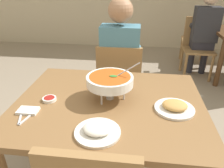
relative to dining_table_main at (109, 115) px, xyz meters
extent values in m
cube|color=brown|center=(0.00, 0.00, 0.08)|extent=(1.21, 0.97, 0.04)
cylinder|color=brown|center=(-0.55, 0.43, -0.29)|extent=(0.07, 0.07, 0.70)
cylinder|color=brown|center=(0.55, 0.43, -0.29)|extent=(0.07, 0.07, 0.70)
cube|color=olive|center=(0.00, 0.87, -0.20)|extent=(0.44, 0.44, 0.03)
cube|color=olive|center=(0.00, 0.67, 0.04)|extent=(0.42, 0.04, 0.45)
cylinder|color=olive|center=(0.19, 1.06, -0.43)|extent=(0.04, 0.04, 0.42)
cylinder|color=olive|center=(-0.19, 1.06, -0.43)|extent=(0.04, 0.04, 0.42)
cylinder|color=olive|center=(0.19, 0.68, -0.43)|extent=(0.04, 0.04, 0.42)
cylinder|color=olive|center=(-0.19, 0.68, -0.43)|extent=(0.04, 0.04, 0.42)
cylinder|color=#2D2D38|center=(0.10, 0.89, -0.41)|extent=(0.10, 0.10, 0.45)
cylinder|color=#2D2D38|center=(-0.10, 0.89, -0.41)|extent=(0.10, 0.10, 0.45)
cube|color=#2D2D38|center=(0.00, 0.85, -0.13)|extent=(0.32, 0.32, 0.12)
cube|color=teal|center=(0.00, 0.77, 0.18)|extent=(0.36, 0.20, 0.50)
sphere|color=#A57756|center=(0.00, 0.77, 0.56)|extent=(0.22, 0.22, 0.22)
cylinder|color=teal|center=(0.16, 0.97, 0.13)|extent=(0.08, 0.28, 0.08)
cylinder|color=teal|center=(-0.16, 0.97, 0.13)|extent=(0.08, 0.28, 0.08)
cylinder|color=silver|center=(0.09, 0.04, 0.15)|extent=(0.01, 0.01, 0.10)
cylinder|color=silver|center=(-0.04, 0.11, 0.15)|extent=(0.01, 0.01, 0.10)
cylinder|color=silver|center=(-0.04, -0.04, 0.15)|extent=(0.01, 0.01, 0.10)
torus|color=silver|center=(0.00, 0.04, 0.20)|extent=(0.21, 0.21, 0.01)
cylinder|color=#B2B2B7|center=(0.00, 0.04, 0.12)|extent=(0.05, 0.05, 0.04)
cone|color=orange|center=(0.00, 0.04, 0.15)|extent=(0.02, 0.02, 0.04)
cylinder|color=white|center=(0.00, 0.04, 0.23)|extent=(0.30, 0.30, 0.06)
cylinder|color=#B75119|center=(0.00, 0.04, 0.26)|extent=(0.26, 0.26, 0.01)
ellipsoid|color=#388433|center=(0.02, 0.04, 0.27)|extent=(0.05, 0.03, 0.01)
cylinder|color=silver|center=(0.09, 0.06, 0.29)|extent=(0.18, 0.01, 0.13)
cylinder|color=white|center=(-0.02, -0.33, 0.11)|extent=(0.24, 0.24, 0.01)
ellipsoid|color=white|center=(-0.02, -0.33, 0.14)|extent=(0.15, 0.13, 0.04)
cylinder|color=white|center=(0.41, -0.05, 0.11)|extent=(0.24, 0.24, 0.01)
ellipsoid|color=tan|center=(0.41, -0.05, 0.14)|extent=(0.15, 0.13, 0.04)
cylinder|color=white|center=(-0.39, -0.04, 0.11)|extent=(0.09, 0.09, 0.02)
cylinder|color=maroon|center=(-0.39, -0.04, 0.12)|extent=(0.07, 0.07, 0.01)
cube|color=white|center=(-0.47, -0.18, 0.11)|extent=(0.12, 0.08, 0.02)
cube|color=silver|center=(-0.49, -0.23, 0.11)|extent=(0.07, 0.16, 0.01)
cube|color=silver|center=(-0.44, -0.23, 0.11)|extent=(0.05, 0.17, 0.01)
cylinder|color=#51331C|center=(1.33, 1.85, -0.29)|extent=(0.07, 0.07, 0.70)
cylinder|color=#51331C|center=(1.33, 2.53, -0.29)|extent=(0.07, 0.07, 0.70)
cube|color=olive|center=(1.09, 2.17, -0.20)|extent=(0.44, 0.44, 0.03)
cube|color=olive|center=(1.09, 2.37, 0.04)|extent=(0.42, 0.04, 0.45)
cylinder|color=olive|center=(0.90, 1.98, -0.43)|extent=(0.04, 0.04, 0.42)
cylinder|color=olive|center=(1.28, 1.98, -0.43)|extent=(0.04, 0.04, 0.42)
cylinder|color=olive|center=(0.90, 2.36, -0.43)|extent=(0.04, 0.04, 0.42)
cylinder|color=olive|center=(1.28, 2.36, -0.43)|extent=(0.04, 0.04, 0.42)
cube|color=olive|center=(1.16, 2.74, -0.20)|extent=(0.49, 0.49, 0.03)
cube|color=olive|center=(1.35, 2.72, 0.04)|extent=(0.09, 0.42, 0.45)
cylinder|color=olive|center=(0.99, 2.95, -0.43)|extent=(0.04, 0.04, 0.42)
cylinder|color=olive|center=(0.95, 2.58, -0.43)|extent=(0.04, 0.04, 0.42)
cylinder|color=olive|center=(1.37, 2.91, -0.43)|extent=(0.04, 0.04, 0.42)
cylinder|color=olive|center=(1.32, 2.53, -0.43)|extent=(0.04, 0.04, 0.42)
cylinder|color=#2D2D38|center=(1.24, 2.31, -0.41)|extent=(0.10, 0.10, 0.45)
cylinder|color=#2D2D38|center=(1.04, 2.31, -0.41)|extent=(0.10, 0.10, 0.45)
cube|color=#2D2D38|center=(1.14, 2.27, -0.13)|extent=(0.32, 0.32, 0.12)
cube|color=#2D2D33|center=(1.14, 2.19, 0.18)|extent=(0.36, 0.20, 0.50)
cylinder|color=#2D2D33|center=(1.30, 2.39, 0.13)|extent=(0.08, 0.28, 0.08)
cylinder|color=#2D2D33|center=(0.98, 2.39, 0.13)|extent=(0.08, 0.28, 0.08)
camera|label=1|loc=(0.17, -1.21, 0.84)|focal=35.14mm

